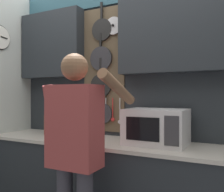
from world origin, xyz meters
The scene contains 6 objects.
base_cabinet_counter centered at (0.00, 0.00, 0.45)m, with size 2.50×0.60×0.91m.
back_wall_unit centered at (0.02, 0.26, 1.57)m, with size 3.07×0.20×2.55m.
microwave centered at (0.44, 0.04, 1.06)m, with size 0.50×0.40×0.30m.
knife_block centered at (-0.69, 0.04, 1.02)m, with size 0.11×0.15×0.29m.
utensil_crock centered at (-0.32, 0.04, 0.99)m, with size 0.12×0.12×0.32m.
person centered at (-0.01, -0.51, 0.97)m, with size 0.54×0.62×1.63m.
Camera 1 is at (1.07, -2.02, 1.33)m, focal length 40.00 mm.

